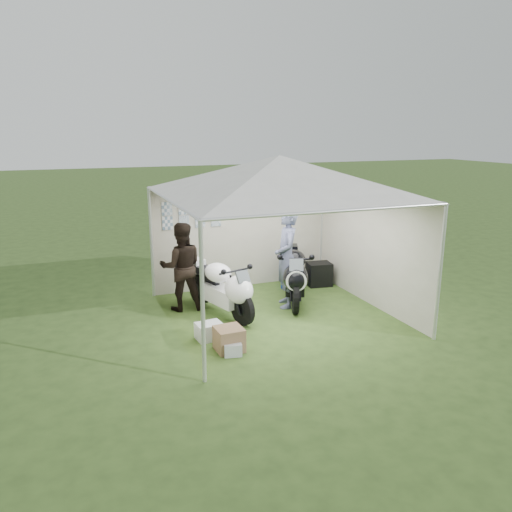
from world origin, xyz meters
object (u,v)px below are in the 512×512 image
object	(u,v)px
motorcycle_black	(294,274)
person_blue_jacket	(287,258)
paddock_stand	(291,280)
equipment_box	(319,274)
canopy_tent	(279,179)
crate_1	(229,339)
person_dark_jacket	(181,267)
crate_0	(209,331)
motorcycle_white	(223,287)
crate_2	(233,349)

from	to	relation	value
motorcycle_black	person_blue_jacket	xyz separation A→B (m)	(-0.24, -0.15, 0.39)
paddock_stand	equipment_box	xyz separation A→B (m)	(0.64, -0.11, 0.09)
canopy_tent	crate_1	size ratio (longest dim) A/B	13.30
person_dark_jacket	person_blue_jacket	bearing A→B (deg)	172.44
motorcycle_black	crate_0	world-z (taller)	motorcycle_black
crate_1	equipment_box	bearing A→B (deg)	40.41
person_blue_jacket	equipment_box	distance (m)	1.75
person_blue_jacket	crate_0	bearing A→B (deg)	-45.50
motorcycle_black	crate_1	size ratio (longest dim) A/B	4.89
paddock_stand	person_dark_jacket	xyz separation A→B (m)	(-2.59, -0.51, 0.69)
motorcycle_white	motorcycle_black	size ratio (longest dim) A/B	0.97
canopy_tent	equipment_box	distance (m)	3.13
person_blue_jacket	motorcycle_white	bearing A→B (deg)	-72.03
motorcycle_white	motorcycle_black	xyz separation A→B (m)	(1.57, 0.20, 0.04)
motorcycle_black	paddock_stand	distance (m)	1.09
canopy_tent	person_blue_jacket	size ratio (longest dim) A/B	2.85
motorcycle_black	crate_2	size ratio (longest dim) A/B	7.56
person_dark_jacket	crate_1	size ratio (longest dim) A/B	4.07
person_blue_jacket	motorcycle_black	bearing A→B (deg)	138.60
motorcycle_black	person_dark_jacket	size ratio (longest dim) A/B	1.20
equipment_box	crate_2	xyz separation A→B (m)	(-2.98, -2.72, -0.16)
motorcycle_black	crate_1	world-z (taller)	motorcycle_black
crate_1	person_dark_jacket	bearing A→B (deg)	96.85
person_blue_jacket	crate_1	distance (m)	2.46
paddock_stand	crate_2	distance (m)	3.67
person_dark_jacket	crate_2	size ratio (longest dim) A/B	6.29
crate_0	person_blue_jacket	bearing A→B (deg)	28.38
motorcycle_black	person_dark_jacket	xyz separation A→B (m)	(-2.21, 0.42, 0.26)
motorcycle_black	paddock_stand	xyz separation A→B (m)	(0.38, 0.92, -0.43)
crate_0	equipment_box	bearing A→B (deg)	32.30
motorcycle_white	equipment_box	distance (m)	2.80
canopy_tent	motorcycle_black	xyz separation A→B (m)	(0.60, 0.54, -1.97)
motorcycle_black	person_blue_jacket	size ratio (longest dim) A/B	1.05
motorcycle_black	person_blue_jacket	world-z (taller)	person_blue_jacket
motorcycle_white	crate_2	distance (m)	1.81
person_blue_jacket	person_dark_jacket	bearing A→B (deg)	-89.97
paddock_stand	equipment_box	distance (m)	0.66
person_dark_jacket	crate_0	size ratio (longest dim) A/B	4.09
crate_1	crate_0	bearing A→B (deg)	108.04
equipment_box	person_blue_jacket	bearing A→B (deg)	-142.41
motorcycle_black	crate_1	bearing A→B (deg)	-116.35
person_blue_jacket	crate_1	bearing A→B (deg)	-31.53
motorcycle_white	crate_0	distance (m)	1.21
canopy_tent	crate_2	world-z (taller)	canopy_tent
canopy_tent	crate_1	distance (m)	2.99
motorcycle_white	paddock_stand	world-z (taller)	motorcycle_white
motorcycle_white	person_dark_jacket	world-z (taller)	person_dark_jacket
person_dark_jacket	crate_1	distance (m)	2.25
paddock_stand	crate_2	bearing A→B (deg)	-129.64
person_blue_jacket	crate_0	world-z (taller)	person_blue_jacket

